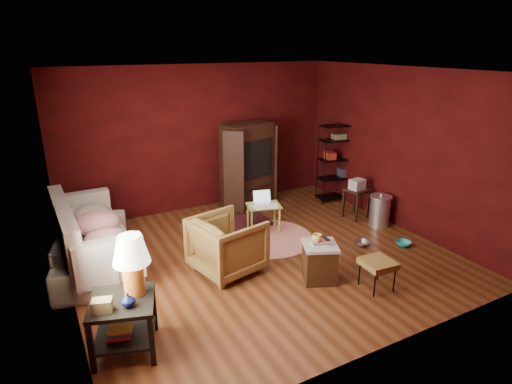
{
  "coord_description": "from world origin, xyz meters",
  "views": [
    {
      "loc": [
        -2.92,
        -5.24,
        3.15
      ],
      "look_at": [
        0.0,
        0.2,
        1.0
      ],
      "focal_mm": 30.0,
      "sensor_mm": 36.0,
      "label": 1
    }
  ],
  "objects_px": {
    "hamper": "(319,261)",
    "tv_armoire": "(248,164)",
    "laptop_desk": "(263,207)",
    "armchair": "(227,242)",
    "sofa": "(92,239)",
    "side_table": "(127,283)",
    "wire_shelving": "(338,159)"
  },
  "relations": [
    {
      "from": "armchair",
      "to": "sofa",
      "type": "bearing_deg",
      "value": 44.87
    },
    {
      "from": "side_table",
      "to": "laptop_desk",
      "type": "xyz_separation_m",
      "value": [
        2.75,
        2.0,
        -0.34
      ]
    },
    {
      "from": "tv_armoire",
      "to": "hamper",
      "type": "bearing_deg",
      "value": -112.13
    },
    {
      "from": "sofa",
      "to": "laptop_desk",
      "type": "height_order",
      "value": "sofa"
    },
    {
      "from": "armchair",
      "to": "wire_shelving",
      "type": "relative_size",
      "value": 0.57
    },
    {
      "from": "armchair",
      "to": "side_table",
      "type": "distance_m",
      "value": 1.92
    },
    {
      "from": "tv_armoire",
      "to": "wire_shelving",
      "type": "height_order",
      "value": "tv_armoire"
    },
    {
      "from": "wire_shelving",
      "to": "tv_armoire",
      "type": "bearing_deg",
      "value": 169.96
    },
    {
      "from": "sofa",
      "to": "laptop_desk",
      "type": "relative_size",
      "value": 3.09
    },
    {
      "from": "hamper",
      "to": "laptop_desk",
      "type": "relative_size",
      "value": 0.9
    },
    {
      "from": "sofa",
      "to": "armchair",
      "type": "xyz_separation_m",
      "value": [
        1.69,
        -1.09,
        0.03
      ]
    },
    {
      "from": "armchair",
      "to": "hamper",
      "type": "relative_size",
      "value": 1.44
    },
    {
      "from": "hamper",
      "to": "tv_armoire",
      "type": "height_order",
      "value": "tv_armoire"
    },
    {
      "from": "armchair",
      "to": "wire_shelving",
      "type": "xyz_separation_m",
      "value": [
        3.28,
        1.65,
        0.43
      ]
    },
    {
      "from": "hamper",
      "to": "wire_shelving",
      "type": "xyz_separation_m",
      "value": [
        2.26,
        2.5,
        0.59
      ]
    },
    {
      "from": "armchair",
      "to": "wire_shelving",
      "type": "bearing_deg",
      "value": -75.6
    },
    {
      "from": "armchair",
      "to": "tv_armoire",
      "type": "relative_size",
      "value": 0.54
    },
    {
      "from": "tv_armoire",
      "to": "side_table",
      "type": "bearing_deg",
      "value": -146.91
    },
    {
      "from": "hamper",
      "to": "sofa",
      "type": "bearing_deg",
      "value": 144.47
    },
    {
      "from": "side_table",
      "to": "tv_armoire",
      "type": "xyz_separation_m",
      "value": [
        3.09,
        3.26,
        0.1
      ]
    },
    {
      "from": "sofa",
      "to": "hamper",
      "type": "distance_m",
      "value": 3.33
    },
    {
      "from": "armchair",
      "to": "side_table",
      "type": "relative_size",
      "value": 0.7
    },
    {
      "from": "laptop_desk",
      "to": "hamper",
      "type": "bearing_deg",
      "value": -78.88
    },
    {
      "from": "armchair",
      "to": "tv_armoire",
      "type": "xyz_separation_m",
      "value": [
        1.49,
        2.25,
        0.42
      ]
    },
    {
      "from": "hamper",
      "to": "tv_armoire",
      "type": "xyz_separation_m",
      "value": [
        0.47,
        3.1,
        0.59
      ]
    },
    {
      "from": "wire_shelving",
      "to": "sofa",
      "type": "bearing_deg",
      "value": -165.04
    },
    {
      "from": "hamper",
      "to": "tv_armoire",
      "type": "relative_size",
      "value": 0.38
    },
    {
      "from": "tv_armoire",
      "to": "armchair",
      "type": "bearing_deg",
      "value": -136.96
    },
    {
      "from": "sofa",
      "to": "side_table",
      "type": "xyz_separation_m",
      "value": [
        0.09,
        -2.1,
        0.35
      ]
    },
    {
      "from": "tv_armoire",
      "to": "wire_shelving",
      "type": "distance_m",
      "value": 1.89
    },
    {
      "from": "hamper",
      "to": "laptop_desk",
      "type": "height_order",
      "value": "laptop_desk"
    },
    {
      "from": "sofa",
      "to": "tv_armoire",
      "type": "bearing_deg",
      "value": -55.98
    }
  ]
}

